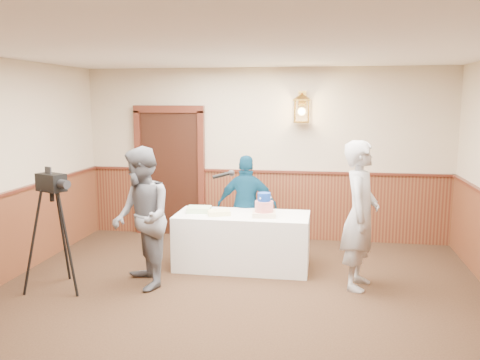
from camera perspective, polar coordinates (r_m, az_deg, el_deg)
The scene contains 10 objects.
ground at distance 5.35m, azimuth -1.88°, elevation -16.29°, with size 7.00×7.00×0.00m, color black.
room_shell at distance 5.35m, azimuth -1.58°, elevation 0.78°, with size 6.02×7.02×2.81m.
display_table at distance 7.00m, azimuth 0.27°, elevation -6.84°, with size 1.80×0.80×0.75m, color white.
tiered_cake at distance 6.76m, azimuth 2.72°, elevation -3.05°, with size 0.34×0.34×0.32m.
sheet_cake_yellow at distance 6.85m, azimuth -2.39°, elevation -3.69°, with size 0.29×0.22×0.06m, color #FFFB98.
sheet_cake_green at distance 7.04m, azimuth -4.62°, elevation -3.31°, with size 0.32×0.25×0.07m, color #A0D596.
interviewer at distance 6.28m, azimuth -11.00°, elevation -4.22°, with size 1.57×1.06×1.73m.
baker at distance 6.32m, azimuth 13.35°, elevation -3.86°, with size 0.66×0.43×1.81m, color #9A9B9F.
assistant_p at distance 7.41m, azimuth 0.78°, elevation -2.97°, with size 0.88×0.36×1.49m, color #0A324C.
tv_camera_rig at distance 6.50m, azimuth -20.11°, elevation -6.20°, with size 0.55×0.52×1.43m.
Camera 1 is at (0.96, -4.74, 2.29)m, focal length 38.00 mm.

